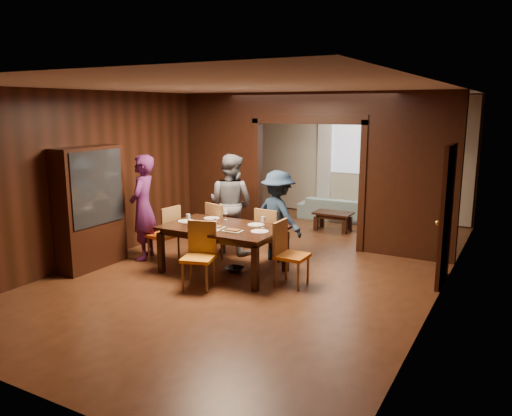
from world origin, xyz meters
The scene contains 32 objects.
floor centered at (0.00, 0.00, 0.00)m, with size 9.00×9.00×0.00m, color #4A2814.
ceiling centered at (0.00, 0.00, 2.90)m, with size 5.50×9.00×0.02m, color silver.
room_walls centered at (0.00, 1.89, 1.51)m, with size 5.52×9.01×2.90m.
person_purple centered at (-2.08, -0.73, 0.91)m, with size 0.67×0.44×1.83m, color #501B50.
person_grey centered at (-0.97, 0.35, 0.90)m, with size 0.88×0.68×1.80m, color #5C5D64.
person_navy centered at (0.01, 0.32, 0.78)m, with size 1.01×0.58×1.57m, color #1C2E46.
sofa centered at (-0.17, 3.85, 0.26)m, with size 1.80×0.70×0.53m, color #8CB5B7.
serving_bowl centered at (-0.32, -0.58, 0.80)m, with size 0.29×0.29×0.07m, color black.
dining_table centered at (-0.47, -0.68, 0.38)m, with size 1.89×1.17×0.76m, color black.
coffee_table centered at (0.10, 2.80, 0.20)m, with size 0.80×0.50×0.40m, color black.
chair_left centered at (-1.71, -0.66, 0.48)m, with size 0.44×0.44×0.97m, color #D45213, non-canonical shape.
chair_right centered at (0.75, -0.70, 0.48)m, with size 0.44×0.44×0.97m, color orange, non-canonical shape.
chair_far_l centered at (-0.98, 0.10, 0.48)m, with size 0.44×0.44×0.97m, color #DF4E15, non-canonical shape.
chair_far_r centered at (0.01, 0.10, 0.48)m, with size 0.44×0.44×0.97m, color #C74812, non-canonical shape.
chair_near centered at (-0.40, -1.46, 0.48)m, with size 0.44×0.44×0.97m, color orange, non-canonical shape.
hutch centered at (-2.53, -1.50, 1.00)m, with size 0.40×1.20×2.00m, color black.
door_right centered at (2.70, 0.50, 1.05)m, with size 0.06×0.90×2.10m, color black.
window_far centered at (0.00, 4.44, 1.70)m, with size 1.20×0.03×1.30m, color silver.
curtain_left centered at (-0.75, 4.40, 1.25)m, with size 0.35×0.06×2.40m, color white.
curtain_right centered at (0.75, 4.40, 1.25)m, with size 0.35×0.06×2.40m, color white.
plate_left centered at (-1.19, -0.70, 0.77)m, with size 0.27×0.27×0.01m, color white.
plate_far_l centered at (-0.94, -0.30, 0.77)m, with size 0.27×0.27×0.01m, color silver.
plate_far_r centered at (-0.05, -0.36, 0.77)m, with size 0.27×0.27×0.01m, color silver.
plate_right centered at (0.21, -0.72, 0.77)m, with size 0.27×0.27×0.01m, color white.
plate_near centered at (-0.48, -1.00, 0.77)m, with size 0.27×0.27×0.01m, color silver.
platter_a centered at (-0.52, -0.83, 0.78)m, with size 0.30×0.20×0.04m, color gray.
platter_b centered at (-0.16, -0.90, 0.78)m, with size 0.30×0.20×0.04m, color gray.
wineglass_left centered at (-1.01, -0.87, 0.85)m, with size 0.08×0.08×0.18m, color white, non-canonical shape.
wineglass_far centered at (-0.69, -0.26, 0.85)m, with size 0.08×0.08×0.18m, color silver, non-canonical shape.
wineglass_right centered at (0.14, -0.47, 0.85)m, with size 0.08×0.08×0.18m, color white, non-canonical shape.
tumbler centered at (-0.44, -0.95, 0.83)m, with size 0.07×0.07×0.14m, color silver.
condiment_jar centered at (-0.60, -0.70, 0.82)m, with size 0.08×0.08×0.11m, color #533113, non-canonical shape.
Camera 1 is at (3.72, -7.17, 2.62)m, focal length 35.00 mm.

